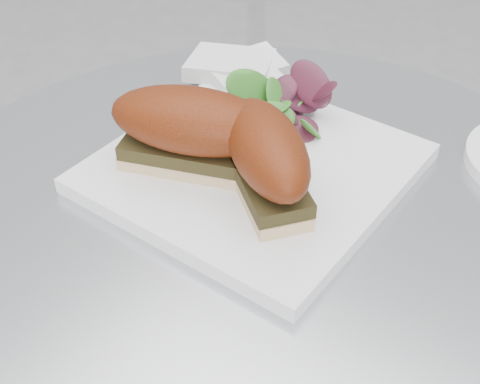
% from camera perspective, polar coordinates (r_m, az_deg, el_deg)
% --- Properties ---
extents(plate, '(0.27, 0.27, 0.02)m').
position_cam_1_polar(plate, '(0.65, 1.16, 2.07)').
color(plate, white).
rests_on(plate, table).
extents(sandwich_left, '(0.17, 0.12, 0.08)m').
position_cam_1_polar(sandwich_left, '(0.62, -4.03, 5.42)').
color(sandwich_left, tan).
rests_on(sandwich_left, plate).
extents(sandwich_right, '(0.15, 0.13, 0.08)m').
position_cam_1_polar(sandwich_right, '(0.58, 2.26, 3.06)').
color(sandwich_right, tan).
rests_on(sandwich_right, plate).
extents(salad, '(0.11, 0.11, 0.05)m').
position_cam_1_polar(salad, '(0.70, 3.94, 7.96)').
color(salad, '#428D2E').
rests_on(salad, plate).
extents(napkin, '(0.15, 0.15, 0.02)m').
position_cam_1_polar(napkin, '(0.80, -0.07, 9.65)').
color(napkin, white).
rests_on(napkin, table).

